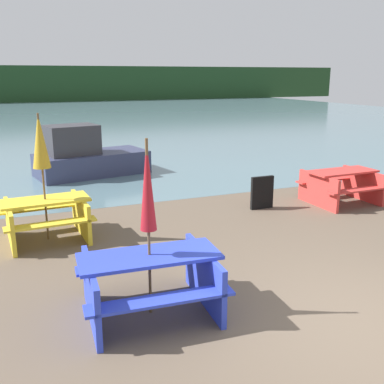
{
  "coord_description": "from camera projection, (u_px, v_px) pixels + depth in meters",
  "views": [
    {
      "loc": [
        -3.74,
        -3.72,
        2.95
      ],
      "look_at": [
        -0.68,
        3.73,
        0.85
      ],
      "focal_mm": 42.0,
      "sensor_mm": 36.0,
      "label": 1
    }
  ],
  "objects": [
    {
      "name": "ground_plane",
      "position": [
        360.0,
        326.0,
        5.45
      ],
      "size": [
        60.0,
        60.0,
        0.0
      ],
      "primitive_type": "plane",
      "color": "brown"
    },
    {
      "name": "water",
      "position": [
        60.0,
        116.0,
        33.36
      ],
      "size": [
        60.0,
        50.0,
        0.0
      ],
      "color": "slate",
      "rests_on": "ground_plane"
    },
    {
      "name": "far_treeline",
      "position": [
        38.0,
        84.0,
        50.76
      ],
      "size": [
        80.0,
        1.6,
        4.0
      ],
      "color": "#1E3D1E",
      "rests_on": "water"
    },
    {
      "name": "picnic_table_blue",
      "position": [
        150.0,
        278.0,
        5.65
      ],
      "size": [
        1.83,
        1.49,
        0.79
      ],
      "rotation": [
        0.0,
        0.0,
        -0.06
      ],
      "color": "blue",
      "rests_on": "ground_plane"
    },
    {
      "name": "picnic_table_red",
      "position": [
        341.0,
        184.0,
        10.61
      ],
      "size": [
        1.64,
        1.41,
        0.79
      ],
      "rotation": [
        0.0,
        0.0,
        0.02
      ],
      "color": "red",
      "rests_on": "ground_plane"
    },
    {
      "name": "picnic_table_yellow",
      "position": [
        46.0,
        215.0,
        8.23
      ],
      "size": [
        1.62,
        1.47,
        0.77
      ],
      "rotation": [
        0.0,
        0.0,
        0.06
      ],
      "color": "yellow",
      "rests_on": "ground_plane"
    },
    {
      "name": "umbrella_gold",
      "position": [
        40.0,
        142.0,
        7.88
      ],
      "size": [
        0.31,
        0.31,
        2.32
      ],
      "color": "brown",
      "rests_on": "ground_plane"
    },
    {
      "name": "umbrella_crimson",
      "position": [
        148.0,
        188.0,
        5.35
      ],
      "size": [
        0.2,
        0.2,
        2.24
      ],
      "color": "brown",
      "rests_on": "ground_plane"
    },
    {
      "name": "boat",
      "position": [
        87.0,
        157.0,
        13.55
      ],
      "size": [
        3.5,
        2.13,
        1.54
      ],
      "rotation": [
        0.0,
        0.0,
        0.2
      ],
      "color": "#333856",
      "rests_on": "water"
    },
    {
      "name": "signboard",
      "position": [
        262.0,
        193.0,
        10.16
      ],
      "size": [
        0.55,
        0.08,
        0.75
      ],
      "color": "black",
      "rests_on": "ground_plane"
    }
  ]
}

